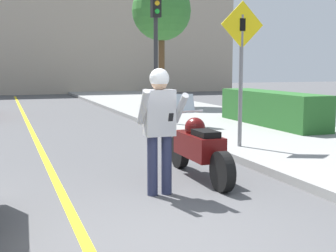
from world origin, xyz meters
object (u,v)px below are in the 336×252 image
at_px(crossing_sign, 241,60).
at_px(street_tree, 162,12).
at_px(motorcycle, 198,147).
at_px(traffic_light, 156,31).
at_px(person_biker, 160,118).

relative_size(crossing_sign, street_tree, 0.58).
bearing_deg(motorcycle, street_tree, 73.93).
relative_size(traffic_light, street_tree, 0.75).
bearing_deg(traffic_light, motorcycle, -102.29).
distance_m(motorcycle, street_tree, 12.20).
bearing_deg(motorcycle, crossing_sign, 46.04).
height_order(motorcycle, street_tree, street_tree).
distance_m(motorcycle, crossing_sign, 2.70).
height_order(motorcycle, traffic_light, traffic_light).
distance_m(crossing_sign, traffic_light, 4.61).
bearing_deg(crossing_sign, motorcycle, -133.96).
bearing_deg(motorcycle, traffic_light, 77.71).
bearing_deg(street_tree, person_biker, -108.96).
xyz_separation_m(motorcycle, street_tree, (3.25, 11.26, 3.37)).
height_order(motorcycle, crossing_sign, crossing_sign).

